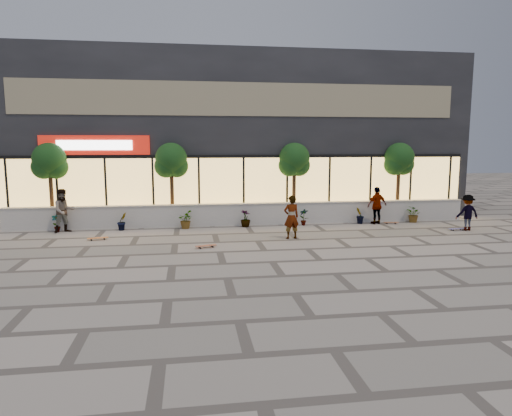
{
  "coord_description": "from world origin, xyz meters",
  "views": [
    {
      "loc": [
        -2.67,
        -14.43,
        3.9
      ],
      "look_at": [
        -0.03,
        3.57,
        1.3
      ],
      "focal_mm": 32.0,
      "sensor_mm": 36.0,
      "label": 1
    }
  ],
  "objects": [
    {
      "name": "tree_midwest",
      "position": [
        -3.5,
        7.7,
        2.99
      ],
      "size": [
        1.6,
        1.5,
        3.92
      ],
      "color": "#442D18",
      "rests_on": "ground"
    },
    {
      "name": "skater_center",
      "position": [
        1.43,
        3.56,
        0.89
      ],
      "size": [
        0.71,
        0.53,
        1.79
      ],
      "primitive_type": "imported",
      "rotation": [
        0.0,
        0.0,
        3.3
      ],
      "color": "white",
      "rests_on": "ground"
    },
    {
      "name": "tree_west",
      "position": [
        -9.0,
        7.7,
        2.99
      ],
      "size": [
        1.6,
        1.5,
        3.92
      ],
      "color": "#442D18",
      "rests_on": "ground"
    },
    {
      "name": "ground",
      "position": [
        0.0,
        0.0,
        0.0
      ],
      "size": [
        80.0,
        80.0,
        0.0
      ],
      "primitive_type": "plane",
      "color": "#9F948A",
      "rests_on": "ground"
    },
    {
      "name": "tree_mideast",
      "position": [
        2.5,
        7.7,
        2.99
      ],
      "size": [
        1.6,
        1.5,
        3.92
      ],
      "color": "#442D18",
      "rests_on": "ground"
    },
    {
      "name": "shrub_c",
      "position": [
        -2.9,
        6.45,
        0.41
      ],
      "size": [
        0.68,
        0.77,
        0.81
      ],
      "primitive_type": "imported",
      "rotation": [
        0.0,
        0.0,
        1.64
      ],
      "color": "#133D18",
      "rests_on": "ground"
    },
    {
      "name": "shrub_a",
      "position": [
        -8.5,
        6.45,
        0.41
      ],
      "size": [
        0.43,
        0.29,
        0.81
      ],
      "primitive_type": "imported",
      "color": "#133D18",
      "rests_on": "ground"
    },
    {
      "name": "shrub_f",
      "position": [
        5.5,
        6.45,
        0.41
      ],
      "size": [
        0.55,
        0.57,
        0.81
      ],
      "primitive_type": "imported",
      "rotation": [
        0.0,
        0.0,
        4.1
      ],
      "color": "#133D18",
      "rests_on": "ground"
    },
    {
      "name": "shrub_e",
      "position": [
        2.7,
        6.45,
        0.41
      ],
      "size": [
        0.46,
        0.35,
        0.81
      ],
      "primitive_type": "imported",
      "rotation": [
        0.0,
        0.0,
        3.28
      ],
      "color": "#133D18",
      "rests_on": "ground"
    },
    {
      "name": "shrub_b",
      "position": [
        -5.7,
        6.45,
        0.41
      ],
      "size": [
        0.57,
        0.57,
        0.81
      ],
      "primitive_type": "imported",
      "rotation": [
        0.0,
        0.0,
        0.82
      ],
      "color": "#133D18",
      "rests_on": "ground"
    },
    {
      "name": "skateboard_right_near",
      "position": [
        7.0,
        6.2,
        0.07
      ],
      "size": [
        0.72,
        0.25,
        0.09
      ],
      "rotation": [
        0.0,
        0.0,
        -0.1
      ],
      "color": "brown",
      "rests_on": "ground"
    },
    {
      "name": "shrub_g",
      "position": [
        8.3,
        6.45,
        0.41
      ],
      "size": [
        0.77,
        0.84,
        0.81
      ],
      "primitive_type": "imported",
      "rotation": [
        0.0,
        0.0,
        4.92
      ],
      "color": "#133D18",
      "rests_on": "ground"
    },
    {
      "name": "retail_building",
      "position": [
        -0.0,
        12.49,
        4.25
      ],
      "size": [
        24.0,
        9.17,
        8.5
      ],
      "color": "black",
      "rests_on": "ground"
    },
    {
      "name": "tree_east",
      "position": [
        8.0,
        7.7,
        2.99
      ],
      "size": [
        1.6,
        1.5,
        3.92
      ],
      "color": "#442D18",
      "rests_on": "ground"
    },
    {
      "name": "skater_left",
      "position": [
        -8.12,
        6.3,
        0.96
      ],
      "size": [
        1.17,
        1.1,
        1.92
      ],
      "primitive_type": "imported",
      "rotation": [
        0.0,
        0.0,
        0.53
      ],
      "color": "#9A8363",
      "rests_on": "ground"
    },
    {
      "name": "skateboard_center",
      "position": [
        -2.1,
        2.38,
        0.08
      ],
      "size": [
        0.82,
        0.43,
        0.1
      ],
      "rotation": [
        0.0,
        0.0,
        0.3
      ],
      "color": "#9C4D33",
      "rests_on": "ground"
    },
    {
      "name": "shrub_d",
      "position": [
        -0.1,
        6.45,
        0.41
      ],
      "size": [
        0.64,
        0.64,
        0.81
      ],
      "primitive_type": "imported",
      "rotation": [
        0.0,
        0.0,
        2.46
      ],
      "color": "#133D18",
      "rests_on": "ground"
    },
    {
      "name": "skater_right_near",
      "position": [
        6.29,
        6.3,
        0.9
      ],
      "size": [
        1.13,
        0.68,
        1.81
      ],
      "primitive_type": "imported",
      "rotation": [
        0.0,
        0.0,
        3.38
      ],
      "color": "white",
      "rests_on": "ground"
    },
    {
      "name": "planter_wall",
      "position": [
        0.0,
        7.0,
        0.52
      ],
      "size": [
        22.0,
        0.42,
        1.04
      ],
      "color": "silver",
      "rests_on": "ground"
    },
    {
      "name": "skater_right_far",
      "position": [
        9.63,
        4.14,
        0.81
      ],
      "size": [
        1.05,
        0.6,
        1.62
      ],
      "primitive_type": "imported",
      "rotation": [
        0.0,
        0.0,
        3.14
      ],
      "color": "maroon",
      "rests_on": "ground"
    },
    {
      "name": "skateboard_right_far",
      "position": [
        9.21,
        4.2,
        0.08
      ],
      "size": [
        0.78,
        0.25,
        0.09
      ],
      "rotation": [
        0.0,
        0.0,
        0.08
      ],
      "color": "#5A559D",
      "rests_on": "ground"
    },
    {
      "name": "skateboard_left",
      "position": [
        -6.39,
        4.42,
        0.08
      ],
      "size": [
        0.84,
        0.42,
        0.1
      ],
      "rotation": [
        0.0,
        0.0,
        0.27
      ],
      "color": "orange",
      "rests_on": "ground"
    }
  ]
}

